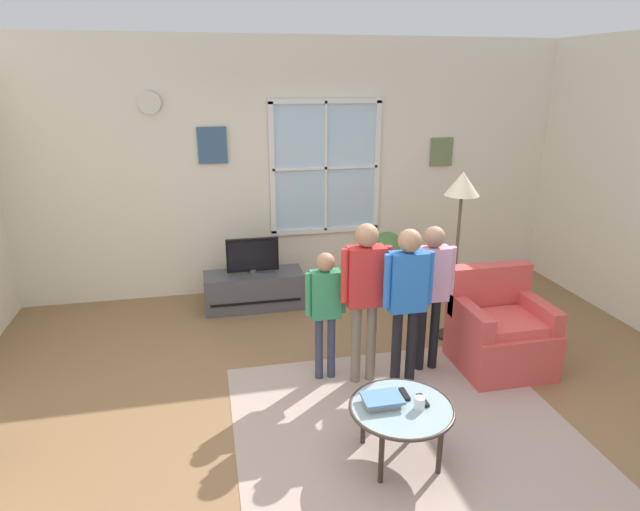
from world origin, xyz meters
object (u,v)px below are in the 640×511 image
Objects in this scene: tv_stand at (254,290)px; book_stack at (382,400)px; armchair at (499,332)px; potted_plant_by_window at (387,255)px; coffee_table at (401,410)px; floor_lamp at (461,201)px; person_red_shirt at (365,286)px; person_blue_shirt at (407,291)px; remote_near_cup at (423,400)px; person_pink_shirt at (431,282)px; person_green_shirt at (325,302)px; cup at (419,403)px; remote_near_books at (404,394)px; television at (253,255)px.

tv_stand is 2.77m from book_stack.
potted_plant_by_window is (-0.44, 1.80, 0.16)m from armchair.
floor_lamp reaches higher than coffee_table.
person_blue_shirt is at bearing -24.86° from person_red_shirt.
remote_near_cup is at bearing -83.13° from person_red_shirt.
person_pink_shirt is 0.37m from person_blue_shirt.
person_green_shirt is 0.92m from person_pink_shirt.
armchair is at bearing 8.39° from person_blue_shirt.
tv_stand is at bearing 106.44° from cup.
person_blue_shirt is (1.06, -1.88, 0.65)m from tv_stand.
remote_near_cup is 1.21m from person_green_shirt.
person_green_shirt is 0.83× the size of person_blue_shirt.
person_pink_shirt reaches higher than book_stack.
person_blue_shirt reaches higher than remote_near_books.
book_stack is at bearing -77.40° from tv_stand.
tv_stand is 0.42m from television.
remote_near_cup is at bearing -104.12° from potted_plant_by_window.
floor_lamp is at bearing 54.32° from remote_near_books.
remote_near_books is (-1.23, -0.88, 0.09)m from armchair.
person_green_shirt is at bearing 107.62° from cup.
person_pink_shirt reaches higher than cup.
television is 4.09× the size of remote_near_books.
remote_near_books is 2.80m from potted_plant_by_window.
person_red_shirt is at bearing 91.64° from remote_near_books.
book_stack is 1.03m from person_blue_shirt.
floor_lamp is at bearing -77.26° from potted_plant_by_window.
remote_near_books is (0.06, 0.12, 0.04)m from coffee_table.
floor_lamp is at bearing -31.69° from tv_stand.
armchair is at bearing -40.68° from tv_stand.
person_pink_shirt is 0.79× the size of floor_lamp.
floor_lamp reaches higher than book_stack.
cup is 0.08× the size of person_green_shirt.
remote_near_books is at bearing 133.96° from remote_near_cup.
tv_stand is 1.42× the size of potted_plant_by_window.
person_blue_shirt is at bearing 68.26° from coffee_table.
person_green_shirt is at bearing -74.39° from television.
book_stack is (-1.42, -0.95, 0.11)m from armchair.
television is 0.50× the size of person_green_shirt.
book_stack is at bearing -99.44° from person_red_shirt.
book_stack is at bearing -159.51° from remote_near_books.
cup reaches higher than coffee_table.
potted_plant_by_window reaches higher than cup.
television is 0.41× the size of person_red_shirt.
cup is 0.62× the size of remote_near_cup.
person_red_shirt reaches higher than person_green_shirt.
person_blue_shirt is 1.20m from floor_lamp.
book_stack is 0.16× the size of floor_lamp.
person_pink_shirt is at bearing -132.63° from floor_lamp.
television is 1.58m from potted_plant_by_window.
potted_plant_by_window is (0.51, 1.94, -0.37)m from person_blue_shirt.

